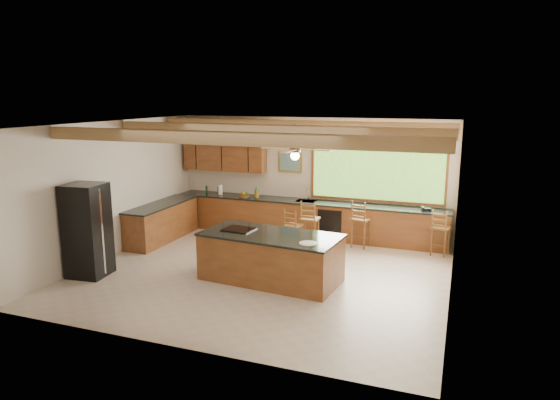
% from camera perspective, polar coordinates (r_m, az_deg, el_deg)
% --- Properties ---
extents(ground, '(7.20, 7.20, 0.00)m').
position_cam_1_polar(ground, '(10.25, -1.94, -8.34)').
color(ground, beige).
rests_on(ground, ground).
extents(room_shell, '(7.27, 6.54, 3.02)m').
position_cam_1_polar(room_shell, '(10.38, -1.53, 4.52)').
color(room_shell, beige).
rests_on(room_shell, ground).
extents(counter_run, '(7.12, 3.10, 1.23)m').
position_cam_1_polar(counter_run, '(12.65, -1.08, -2.20)').
color(counter_run, brown).
rests_on(counter_run, ground).
extents(island, '(2.78, 1.50, 0.95)m').
position_cam_1_polar(island, '(9.74, -1.07, -6.53)').
color(island, brown).
rests_on(island, ground).
extents(refrigerator, '(0.79, 0.78, 1.86)m').
position_cam_1_polar(refrigerator, '(10.58, -21.17, -3.24)').
color(refrigerator, black).
rests_on(refrigerator, ground).
extents(bar_stool_a, '(0.42, 0.42, 1.01)m').
position_cam_1_polar(bar_stool_a, '(11.42, 1.44, -3.05)').
color(bar_stool_a, brown).
rests_on(bar_stool_a, ground).
extents(bar_stool_b, '(0.42, 0.42, 1.16)m').
position_cam_1_polar(bar_stool_b, '(11.69, 3.35, -2.29)').
color(bar_stool_b, brown).
rests_on(bar_stool_b, ground).
extents(bar_stool_c, '(0.49, 0.49, 1.14)m').
position_cam_1_polar(bar_stool_c, '(11.85, 9.21, -2.29)').
color(bar_stool_c, brown).
rests_on(bar_stool_c, ground).
extents(bar_stool_d, '(0.47, 0.47, 1.07)m').
position_cam_1_polar(bar_stool_d, '(11.67, 17.90, -3.15)').
color(bar_stool_d, brown).
rests_on(bar_stool_d, ground).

